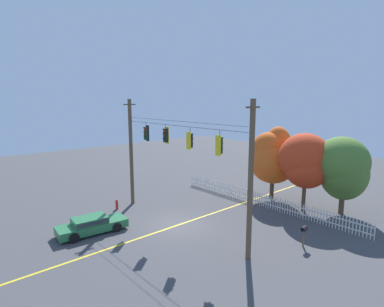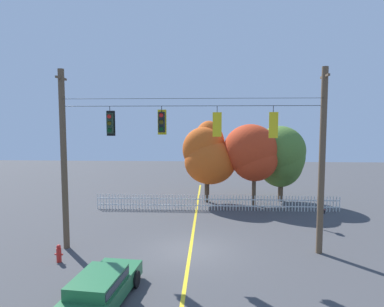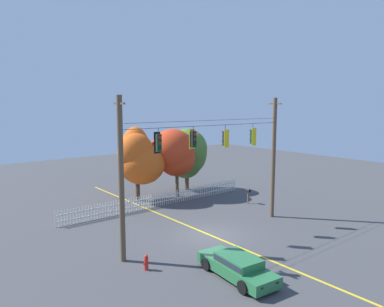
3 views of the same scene
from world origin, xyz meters
name	(u,v)px [view 1 (image 1 of 3)]	position (x,y,z in m)	size (l,w,h in m)	color
ground	(178,225)	(0.00, 0.00, 0.00)	(80.00, 80.00, 0.00)	#424244
lane_centerline_stripe	(178,225)	(0.00, 0.00, 0.00)	(0.16, 36.00, 0.01)	gold
signal_support_span	(178,163)	(0.00, 0.00, 4.59)	(13.03, 1.10, 9.04)	brown
traffic_signal_northbound_primary	(146,133)	(-3.97, 0.01, 6.38)	(0.43, 0.38, 1.46)	black
traffic_signal_westbound_side	(166,135)	(-1.40, 0.01, 6.44)	(0.43, 0.38, 1.40)	black
traffic_signal_northbound_secondary	(190,140)	(1.30, -0.01, 6.33)	(0.43, 0.38, 1.48)	black
traffic_signal_southbound_primary	(220,145)	(3.99, -0.01, 6.30)	(0.43, 0.38, 1.55)	black
white_picket_fence	(261,199)	(1.46, 7.88, 0.57)	(17.84, 0.06, 1.13)	silver
autumn_maple_near_fence	(273,157)	(0.81, 10.39, 3.86)	(4.25, 4.16, 6.61)	#473828
autumn_maple_mid	(305,161)	(4.25, 9.79, 4.05)	(4.24, 3.88, 6.34)	brown
autumn_oak_far_east	(342,167)	(6.72, 10.97, 3.81)	(4.16, 4.10, 6.20)	brown
parked_car	(91,224)	(-2.88, -5.28, 0.60)	(2.18, 4.75, 1.15)	#286B3D
fire_hydrant	(117,204)	(-5.97, -1.74, 0.40)	(0.38, 0.22, 0.82)	red
roadside_mailbox	(304,230)	(7.70, 3.72, 1.07)	(0.25, 0.44, 1.31)	brown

